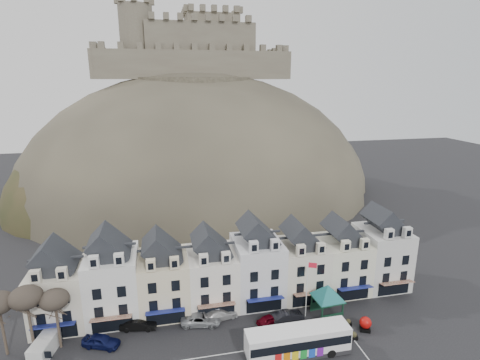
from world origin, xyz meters
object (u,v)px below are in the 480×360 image
(bus, at_px, (298,340))
(bus_shelter, at_px, (328,292))
(car_navy, at_px, (101,341))
(flagpole, at_px, (308,285))
(car_maroon, at_px, (269,319))
(car_white, at_px, (220,314))
(car_charcoal, at_px, (288,316))
(red_buoy, at_px, (365,324))
(car_black, at_px, (139,324))
(white_van, at_px, (44,347))
(car_silver, at_px, (201,319))

(bus, distance_m, bus_shelter, 9.40)
(car_navy, bearing_deg, flagpole, -67.77)
(bus, relative_size, car_maroon, 3.46)
(car_white, bearing_deg, bus_shelter, -110.20)
(flagpole, bearing_deg, car_maroon, -175.19)
(car_charcoal, bearing_deg, car_navy, 83.45)
(bus_shelter, xyz_separation_m, car_charcoal, (-5.65, 0.00, -3.00))
(red_buoy, distance_m, car_black, 29.83)
(bus_shelter, bearing_deg, white_van, 176.13)
(bus_shelter, bearing_deg, bus, -140.26)
(bus_shelter, relative_size, car_white, 1.54)
(red_buoy, xyz_separation_m, car_black, (-29.11, 6.52, -0.20))
(bus, xyz_separation_m, car_silver, (-10.65, 8.14, -1.21))
(flagpole, xyz_separation_m, car_silver, (-14.53, 1.31, -4.12))
(bus, relative_size, car_navy, 2.71)
(bus, bearing_deg, red_buoy, 13.01)
(white_van, height_order, car_white, white_van)
(red_buoy, height_order, car_white, red_buoy)
(car_navy, height_order, car_white, car_navy)
(car_black, height_order, car_white, car_black)
(bus_shelter, distance_m, red_buoy, 6.06)
(white_van, height_order, car_maroon, white_van)
(flagpole, distance_m, car_black, 23.14)
(car_black, bearing_deg, car_navy, 128.96)
(white_van, xyz_separation_m, car_maroon, (27.98, 0.00, -0.41))
(bus, bearing_deg, flagpole, 60.51)
(car_silver, relative_size, car_maroon, 1.45)
(car_black, distance_m, car_silver, 8.19)
(red_buoy, height_order, car_charcoal, red_buoy)
(car_white, bearing_deg, car_charcoal, -116.13)
(bus, xyz_separation_m, car_navy, (-23.16, 6.37, -1.17))
(red_buoy, bearing_deg, car_maroon, 161.35)
(bus, distance_m, flagpole, 8.38)
(red_buoy, relative_size, car_maroon, 0.53)
(bus_shelter, distance_m, car_navy, 29.99)
(car_silver, xyz_separation_m, car_white, (2.77, 0.73, -0.03))
(car_navy, distance_m, car_white, 15.48)
(bus_shelter, relative_size, car_charcoal, 1.73)
(red_buoy, distance_m, car_charcoal, 10.11)
(bus_shelter, bearing_deg, flagpole, 166.78)
(car_navy, distance_m, car_black, 5.02)
(car_maroon, bearing_deg, car_navy, 69.91)
(bus_shelter, bearing_deg, car_navy, 176.13)
(flagpole, bearing_deg, car_navy, -179.02)
(bus, distance_m, red_buoy, 10.62)
(bus_shelter, distance_m, flagpole, 3.06)
(car_charcoal, bearing_deg, car_white, 67.78)
(red_buoy, height_order, car_maroon, red_buoy)
(bus, xyz_separation_m, car_white, (-7.88, 8.87, -1.24))
(car_black, xyz_separation_m, car_white, (10.92, 0.00, -0.06))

